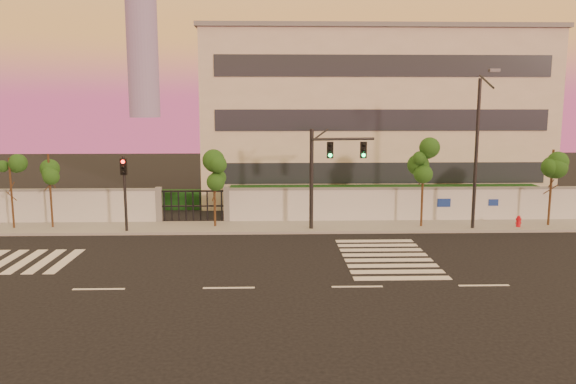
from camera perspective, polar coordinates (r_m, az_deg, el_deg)
name	(u,v)px	position (r m, az deg, el deg)	size (l,w,h in m)	color
ground	(229,288)	(22.16, -6.03, -9.68)	(120.00, 120.00, 0.00)	black
sidewalk	(242,227)	(32.25, -4.65, -3.59)	(60.00, 3.00, 0.15)	gray
perimeter_wall	(245,205)	(33.52, -4.36, -1.37)	(60.00, 0.36, 2.20)	silver
hedge_row	(264,202)	(36.22, -2.48, -0.98)	(41.00, 4.25, 1.80)	black
institutional_building	(367,116)	(43.56, 8.05, 7.67)	(24.40, 12.40, 12.25)	beige
road_markings	(200,261)	(25.89, -8.93, -6.97)	(57.00, 7.62, 0.02)	silver
street_tree_b	(11,177)	(34.81, -26.34, 1.35)	(1.36, 1.08, 4.10)	#382314
street_tree_c	(50,174)	(34.11, -23.04, 1.69)	(1.41, 1.12, 4.31)	#382314
street_tree_d	(215,173)	(31.91, -7.47, 1.88)	(1.63, 1.29, 4.31)	#382314
street_tree_e	(424,165)	(32.49, 13.62, 2.69)	(1.56, 1.24, 4.97)	#382314
street_tree_f	(552,170)	(35.27, 25.26, 2.01)	(1.62, 1.29, 4.51)	#382314
traffic_signal_main	(325,167)	(31.03, 3.73, 2.54)	(3.60, 0.67, 5.70)	black
traffic_signal_secondary	(125,185)	(31.73, -16.27, 0.71)	(0.33, 0.33, 4.27)	black
streetlight_east	(478,146)	(32.49, 18.73, 4.43)	(0.53, 2.12, 8.82)	black
fire_hydrant	(518,223)	(34.44, 22.37, -2.88)	(0.30, 0.30, 0.81)	red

